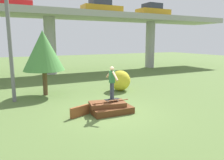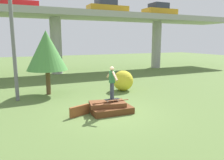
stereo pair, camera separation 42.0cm
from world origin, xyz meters
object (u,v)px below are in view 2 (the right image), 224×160
skateboard (112,99)px  car_on_overpass_left (12,2)px  bush_yellow_flowering (123,81)px  skater (112,81)px  tree_behind_left (47,51)px  car_on_overpass_right (107,7)px  utility_pole (12,31)px  car_on_overpass_far_right (159,11)px

skateboard → car_on_overpass_left: 15.56m
bush_yellow_flowering → skateboard: bearing=-123.8°
skater → tree_behind_left: tree_behind_left is taller
car_on_overpass_right → bush_yellow_flowering: 11.42m
utility_pole → bush_yellow_flowering: 7.28m
skater → car_on_overpass_right: size_ratio=0.36×
skater → bush_yellow_flowering: skater is taller
skater → car_on_overpass_far_right: 18.62m
car_on_overpass_left → bush_yellow_flowering: car_on_overpass_left is taller
tree_behind_left → skateboard: bearing=-65.5°
skater → tree_behind_left: (-2.19, 4.81, 1.21)m
car_on_overpass_far_right → bush_yellow_flowering: car_on_overpass_far_right is taller
skateboard → car_on_overpass_left: car_on_overpass_left is taller
car_on_overpass_far_right → utility_pole: 18.72m
skateboard → utility_pole: bearing=134.6°
utility_pole → car_on_overpass_right: bearing=43.7°
car_on_overpass_left → car_on_overpass_right: size_ratio=1.03×
skateboard → bush_yellow_flowering: bush_yellow_flowering is taller
skater → car_on_overpass_left: bearing=105.4°
car_on_overpass_left → utility_pole: car_on_overpass_left is taller
skater → car_on_overpass_left: 15.23m
car_on_overpass_left → car_on_overpass_far_right: (15.90, -0.66, 0.02)m
car_on_overpass_left → car_on_overpass_right: (9.15, -0.74, 0.01)m
car_on_overpass_left → car_on_overpass_far_right: car_on_overpass_far_right is taller
car_on_overpass_far_right → utility_pole: car_on_overpass_far_right is taller
skater → tree_behind_left: 5.42m
utility_pole → tree_behind_left: utility_pole is taller
car_on_overpass_far_right → car_on_overpass_right: bearing=-179.3°
car_on_overpass_left → car_on_overpass_far_right: size_ratio=1.12×
skater → bush_yellow_flowering: size_ratio=1.12×
bush_yellow_flowering → tree_behind_left: bearing=167.9°
tree_behind_left → bush_yellow_flowering: size_ratio=2.89×
car_on_overpass_far_right → bush_yellow_flowering: size_ratio=2.88×
tree_behind_left → utility_pole: bearing=-157.9°
skateboard → car_on_overpass_right: (5.36, 13.04, 6.14)m
skater → utility_pole: utility_pole is taller
bush_yellow_flowering → car_on_overpass_far_right: bearing=44.3°
car_on_overpass_left → tree_behind_left: bearing=-79.9°
utility_pole → bush_yellow_flowering: (6.55, -0.28, -3.17)m
skateboard → bush_yellow_flowering: size_ratio=0.54×
car_on_overpass_far_right → car_on_overpass_left: bearing=177.6°
tree_behind_left → car_on_overpass_left: bearing=100.1°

